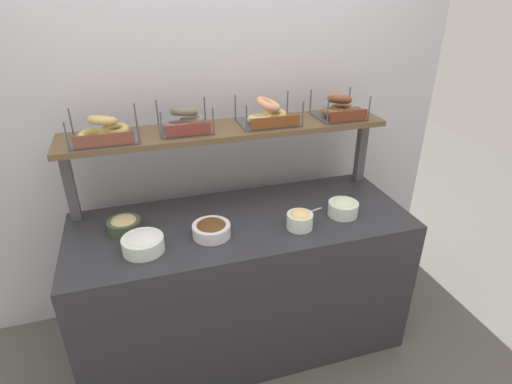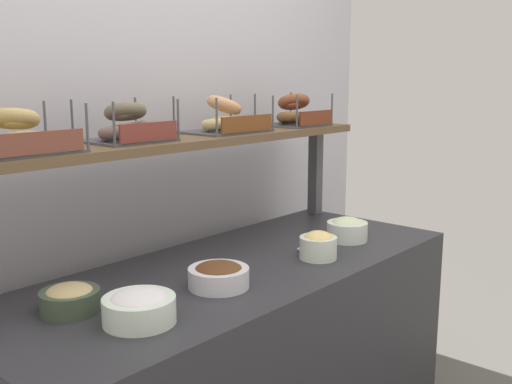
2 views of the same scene
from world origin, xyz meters
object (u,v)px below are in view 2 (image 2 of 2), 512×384
Objects in this scene: bagel_basket_poppy at (126,127)px; bagel_basket_cinnamon_raisin at (294,115)px; bowl_scallion_spread at (347,229)px; serving_spoon_near_plate at (306,246)px; bagel_basket_plain at (225,120)px; bowl_egg_salad at (318,245)px; bowl_hummus at (70,298)px; bowl_chocolate_spread at (219,275)px; bagel_basket_sesame at (15,138)px; bowl_cream_cheese at (139,307)px.

bagel_basket_poppy is 0.88m from bagel_basket_cinnamon_raisin.
serving_spoon_near_plate is at bearing 163.62° from bowl_scallion_spread.
serving_spoon_near_plate is 0.81m from bagel_basket_poppy.
bagel_basket_poppy is 0.85× the size of bagel_basket_plain.
bowl_egg_salad reaches higher than bowl_hummus.
bagel_basket_sesame reaches higher than bowl_chocolate_spread.
bagel_basket_poppy is at bearing 137.97° from bowl_egg_salad.
bowl_cream_cheese is at bearing -178.44° from bowl_scallion_spread.
bowl_cream_cheese is 0.59m from bagel_basket_sesame.
bowl_scallion_spread is (0.72, -0.00, 0.01)m from bowl_chocolate_spread.
bagel_basket_plain is (-0.31, 0.38, 0.43)m from bowl_scallion_spread.
bagel_basket_plain reaches higher than bowl_cream_cheese.
bowl_chocolate_spread is 0.69× the size of bagel_basket_poppy.
bowl_cream_cheese is at bearing -174.28° from bowl_chocolate_spread.
bagel_basket_plain reaches higher than bowl_hummus.
bagel_basket_poppy is (0.40, 0.03, 0.00)m from bagel_basket_sesame.
bagel_basket_plain is at bearing 1.33° from bagel_basket_sesame.
bagel_basket_cinnamon_raisin is (0.12, 0.36, 0.43)m from bowl_scallion_spread.
bowl_hummus is 1.02× the size of bowl_scallion_spread.
bowl_egg_salad is 0.79m from bagel_basket_poppy.
bowl_hummus is at bearing 111.50° from bowl_cream_cheese.
bowl_egg_salad is at bearing -85.59° from bagel_basket_plain.
bowl_chocolate_spread is 0.58× the size of bagel_basket_sesame.
bowl_cream_cheese is (0.08, -0.20, 0.01)m from bowl_hummus.
bowl_chocolate_spread is at bearing -83.69° from bagel_basket_poppy.
bagel_basket_plain is at bearing 94.41° from bowl_egg_salad.
bagel_basket_cinnamon_raisin reaches higher than bagel_basket_poppy.
bagel_basket_poppy is 0.46m from bagel_basket_plain.
bowl_cream_cheese reaches higher than serving_spoon_near_plate.
serving_spoon_near_plate is at bearing 5.83° from bowl_chocolate_spread.
bowl_scallion_spread is 0.50× the size of bagel_basket_plain.
bowl_hummus is 0.51× the size of bagel_basket_sesame.
bagel_basket_poppy is at bearing 96.31° from bowl_chocolate_spread.
bowl_hummus is at bearing -171.43° from bagel_basket_cinnamon_raisin.
bagel_basket_poppy is at bearing 55.15° from bowl_cream_cheese.
bowl_chocolate_spread is at bearing 5.72° from bowl_cream_cheese.
bowl_scallion_spread is at bearing -8.82° from bowl_hummus.
bowl_egg_salad is 0.83× the size of bowl_scallion_spread.
bowl_chocolate_spread is 0.72m from bowl_scallion_spread.
bagel_basket_sesame is at bearing 99.82° from bowl_hummus.
bowl_chocolate_spread is at bearing -156.76° from bagel_basket_cinnamon_raisin.
bowl_cream_cheese is at bearing -151.55° from bagel_basket_plain.
bowl_hummus is at bearing -80.18° from bagel_basket_sesame.
bowl_hummus is 0.22m from bowl_cream_cheese.
serving_spoon_near_plate is (0.86, 0.09, -0.04)m from bowl_cream_cheese.
bowl_hummus is 0.96m from bagel_basket_plain.
bagel_basket_plain is at bearing 28.45° from bowl_cream_cheese.
bagel_basket_poppy is at bearing 153.10° from bowl_scallion_spread.
bowl_hummus is 0.61m from bagel_basket_poppy.
bagel_basket_plain is at bearing 109.05° from serving_spoon_near_plate.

